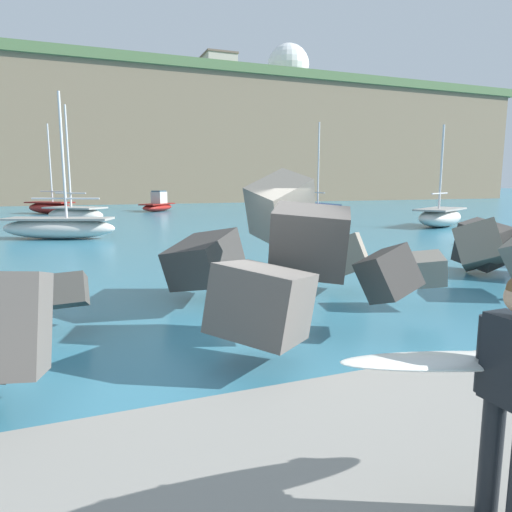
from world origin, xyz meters
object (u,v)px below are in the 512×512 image
object	(u,v)px
surfer_with_board	(496,379)
mooring_buoy_inner	(470,240)
boat_mid_left	(50,207)
boat_far_left	(440,217)
boat_far_centre	(75,214)
boat_near_right	(158,205)
radar_dome	(288,69)
boat_mid_right	(319,209)
station_building_central	(219,72)
boat_near_left	(59,227)
station_building_west	(181,80)

from	to	relation	value
surfer_with_board	mooring_buoy_inner	size ratio (longest dim) A/B	4.77
surfer_with_board	boat_mid_left	xyz separation A→B (m)	(-4.68, 40.77, -0.70)
boat_far_left	mooring_buoy_inner	xyz separation A→B (m)	(-4.91, -6.99, -0.38)
boat_far_centre	boat_far_left	bearing A→B (deg)	-26.81
boat_near_right	radar_dome	world-z (taller)	radar_dome
surfer_with_board	mooring_buoy_inner	xyz separation A→B (m)	(12.81, 12.45, -1.06)
mooring_buoy_inner	boat_mid_right	bearing A→B (deg)	80.78
boat_far_centre	station_building_central	bearing A→B (deg)	62.32
surfer_with_board	mooring_buoy_inner	distance (m)	17.90
boat_near_right	boat_far_centre	distance (m)	13.35
mooring_buoy_inner	boat_near_left	bearing A→B (deg)	151.85
boat_near_left	radar_dome	xyz separation A→B (m)	(40.67, 61.54, 23.87)
surfer_with_board	radar_dome	world-z (taller)	radar_dome
boat_near_left	station_building_central	size ratio (longest dim) A/B	1.15
boat_mid_right	surfer_with_board	bearing A→B (deg)	-117.17
radar_dome	station_building_west	world-z (taller)	radar_dome
station_building_west	mooring_buoy_inner	bearing A→B (deg)	-92.61
boat_mid_left	boat_far_left	world-z (taller)	boat_mid_left
boat_near_left	mooring_buoy_inner	xyz separation A→B (m)	(16.21, -8.67, -0.34)
radar_dome	boat_far_left	bearing A→B (deg)	-107.19
surfer_with_board	station_building_central	size ratio (longest dim) A/B	0.36
surfer_with_board	radar_dome	distance (m)	93.59
station_building_west	boat_mid_right	bearing A→B (deg)	-90.22
boat_near_left	station_building_central	distance (m)	61.34
mooring_buoy_inner	station_building_west	xyz separation A→B (m)	(3.17, 69.46, 20.43)
radar_dome	station_building_west	xyz separation A→B (m)	(-21.29, -0.75, -3.78)
surfer_with_board	boat_far_left	world-z (taller)	boat_far_left
boat_mid_left	boat_far_centre	size ratio (longest dim) A/B	1.00
boat_near_left	boat_far_centre	xyz separation A→B (m)	(0.73, 8.62, 0.04)
boat_near_left	boat_near_right	bearing A→B (deg)	68.40
boat_far_centre	boat_mid_left	bearing A→B (deg)	100.33
boat_far_left	boat_far_centre	world-z (taller)	boat_far_centre
mooring_buoy_inner	radar_dome	world-z (taller)	radar_dome
boat_far_centre	radar_dome	distance (m)	70.46
boat_near_left	boat_near_right	distance (m)	21.40
surfer_with_board	boat_mid_right	world-z (taller)	boat_mid_right
boat_mid_left	boat_far_left	bearing A→B (deg)	-43.59
surfer_with_board	boat_mid_left	world-z (taller)	boat_mid_left
station_building_central	station_building_west	bearing A→B (deg)	119.53
boat_far_centre	station_building_central	world-z (taller)	station_building_central
surfer_with_board	station_building_west	xyz separation A→B (m)	(15.98, 81.92, 19.37)
boat_mid_right	boat_far_left	world-z (taller)	boat_mid_right
boat_mid_right	radar_dome	size ratio (longest dim) A/B	0.66
boat_near_right	boat_mid_right	size ratio (longest dim) A/B	0.58
boat_near_left	boat_far_centre	bearing A→B (deg)	85.17
boat_near_left	boat_far_left	xyz separation A→B (m)	(21.12, -1.69, 0.04)
boat_far_left	radar_dome	bearing A→B (deg)	72.81
boat_far_left	station_building_west	world-z (taller)	station_building_west
boat_mid_left	station_building_west	size ratio (longest dim) A/B	1.13
boat_near_left	mooring_buoy_inner	world-z (taller)	boat_near_left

